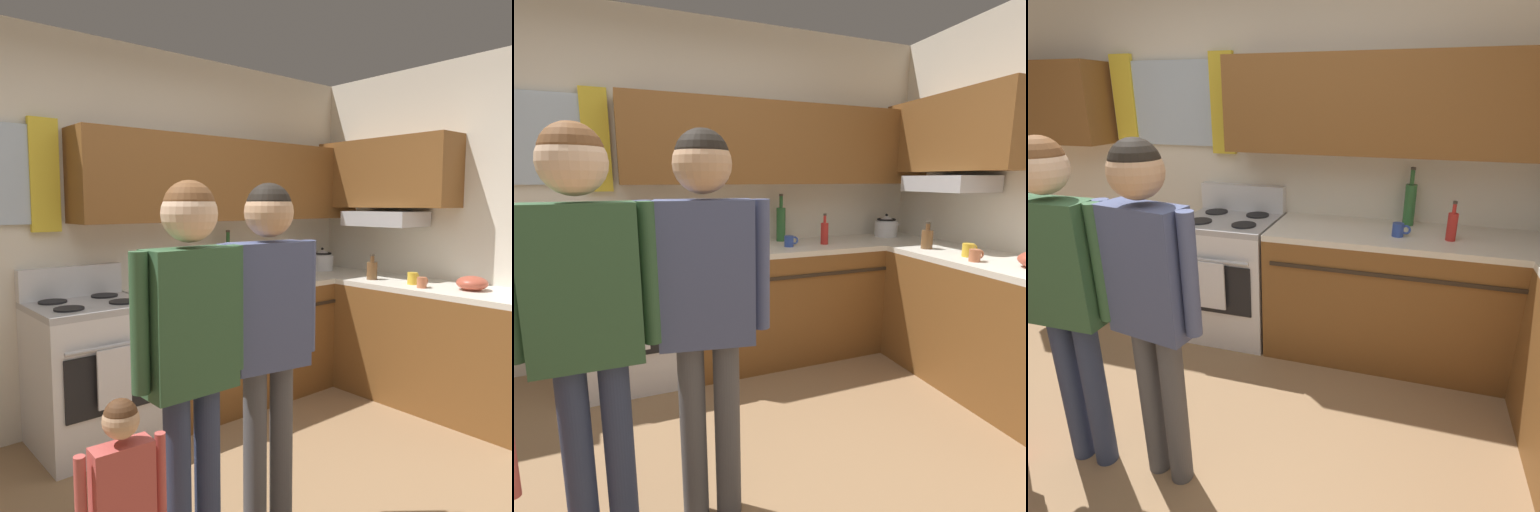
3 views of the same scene
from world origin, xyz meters
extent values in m
cube|color=silver|center=(0.00, 1.90, 1.30)|extent=(4.60, 0.10, 2.60)
cube|color=yellow|center=(-0.38, 1.82, 1.68)|extent=(0.18, 0.04, 0.70)
cube|color=brown|center=(1.03, 1.69, 1.68)|extent=(2.55, 0.32, 0.61)
cube|color=brown|center=(2.14, 1.10, 1.75)|extent=(0.32, 1.21, 0.56)
cube|color=#B7B7BC|center=(2.08, 1.05, 1.38)|extent=(0.40, 0.60, 0.12)
cube|color=brown|center=(1.21, 1.54, 0.43)|extent=(2.19, 0.62, 0.86)
cube|color=silver|center=(1.21, 1.54, 0.88)|extent=(2.19, 0.62, 0.04)
cube|color=brown|center=(1.99, 0.49, 0.43)|extent=(0.62, 1.48, 0.86)
cube|color=silver|center=(1.99, 0.49, 0.88)|extent=(0.62, 1.48, 0.04)
cube|color=#2D2319|center=(1.21, 1.23, 0.72)|extent=(2.07, 0.01, 0.02)
cube|color=silver|center=(-0.24, 1.54, 0.43)|extent=(0.67, 0.62, 0.86)
cube|color=black|center=(-0.24, 1.23, 0.48)|extent=(0.55, 0.01, 0.36)
cylinder|color=#ADADB2|center=(-0.24, 1.20, 0.70)|extent=(0.55, 0.02, 0.02)
cube|color=#ADADB2|center=(-0.24, 1.54, 0.88)|extent=(0.67, 0.62, 0.04)
cube|color=silver|center=(-0.24, 1.81, 1.00)|extent=(0.67, 0.08, 0.20)
cylinder|color=black|center=(-0.41, 1.40, 0.91)|extent=(0.17, 0.17, 0.01)
cylinder|color=black|center=(-0.07, 1.40, 0.91)|extent=(0.17, 0.17, 0.01)
cylinder|color=black|center=(-0.41, 1.68, 0.91)|extent=(0.17, 0.17, 0.01)
cylinder|color=black|center=(-0.07, 1.68, 0.91)|extent=(0.17, 0.17, 0.01)
cube|color=silver|center=(-0.24, 1.19, 0.52)|extent=(0.20, 0.02, 0.34)
cylinder|color=brown|center=(1.88, 1.02, 0.97)|extent=(0.08, 0.08, 0.14)
cylinder|color=brown|center=(1.88, 1.02, 1.06)|extent=(0.03, 0.03, 0.05)
cylinder|color=#3F382D|center=(1.88, 1.02, 1.10)|extent=(0.04, 0.04, 0.02)
cylinder|color=#2D6633|center=(1.00, 1.76, 1.04)|extent=(0.08, 0.08, 0.28)
cylinder|color=#2D6633|center=(1.00, 1.76, 1.23)|extent=(0.03, 0.03, 0.10)
cylinder|color=#3F382D|center=(1.00, 1.76, 1.29)|extent=(0.03, 0.03, 0.02)
cylinder|color=red|center=(1.26, 1.48, 0.99)|extent=(0.06, 0.06, 0.17)
cylinder|color=red|center=(1.26, 1.48, 1.10)|extent=(0.02, 0.02, 0.06)
cylinder|color=#3F382D|center=(1.26, 1.48, 1.14)|extent=(0.03, 0.03, 0.02)
cylinder|color=#B76642|center=(1.82, 0.53, 0.94)|extent=(0.07, 0.07, 0.08)
torus|color=#B76642|center=(1.86, 0.53, 0.94)|extent=(0.06, 0.01, 0.06)
cylinder|color=#2D479E|center=(0.95, 1.47, 0.94)|extent=(0.07, 0.07, 0.08)
torus|color=#2D479E|center=(1.00, 1.47, 0.95)|extent=(0.06, 0.01, 0.06)
cylinder|color=gold|center=(1.91, 0.66, 0.95)|extent=(0.08, 0.08, 0.09)
torus|color=gold|center=(1.96, 0.66, 0.95)|extent=(0.06, 0.01, 0.06)
cylinder|color=silver|center=(2.00, 1.66, 0.97)|extent=(0.20, 0.20, 0.14)
cone|color=silver|center=(2.00, 1.66, 1.06)|extent=(0.18, 0.18, 0.05)
sphere|color=black|center=(2.00, 1.66, 1.09)|extent=(0.02, 0.02, 0.02)
cone|color=silver|center=(2.13, 1.66, 1.00)|extent=(0.09, 0.04, 0.07)
torus|color=black|center=(2.00, 1.66, 1.05)|extent=(0.17, 0.17, 0.02)
cylinder|color=#B24C38|center=(2.00, 0.25, 0.92)|extent=(0.12, 0.12, 0.03)
ellipsoid|color=#B24C38|center=(2.00, 0.25, 0.95)|extent=(0.21, 0.21, 0.10)
cylinder|color=#2D3856|center=(-0.33, 0.13, 0.39)|extent=(0.11, 0.11, 0.78)
cylinder|color=#2D3856|center=(-0.47, 0.13, 0.39)|extent=(0.11, 0.11, 0.78)
cube|color=#335938|center=(-0.40, 0.13, 1.06)|extent=(0.36, 0.15, 0.56)
cylinder|color=#335938|center=(-0.19, 0.13, 1.08)|extent=(0.07, 0.07, 0.51)
cylinder|color=#335938|center=(-0.62, 0.13, 1.08)|extent=(0.07, 0.07, 0.51)
sphere|color=beige|center=(-0.40, 0.13, 1.47)|extent=(0.22, 0.22, 0.22)
sphere|color=brown|center=(-0.40, 0.13, 1.49)|extent=(0.20, 0.20, 0.20)
cylinder|color=#4C4C51|center=(0.09, 0.15, 0.39)|extent=(0.11, 0.11, 0.78)
cylinder|color=#4C4C51|center=(-0.05, 0.17, 0.39)|extent=(0.11, 0.11, 0.78)
cube|color=#47517A|center=(0.02, 0.16, 1.06)|extent=(0.38, 0.21, 0.56)
cylinder|color=#47517A|center=(0.23, 0.12, 1.08)|extent=(0.07, 0.07, 0.51)
cylinder|color=#47517A|center=(-0.19, 0.19, 1.08)|extent=(0.07, 0.07, 0.51)
sphere|color=tan|center=(0.02, 0.16, 1.47)|extent=(0.22, 0.22, 0.22)
sphere|color=black|center=(0.02, 0.16, 1.49)|extent=(0.20, 0.20, 0.20)
cube|color=#BF4C47|center=(-0.77, -0.02, 0.59)|extent=(0.20, 0.10, 0.31)
cylinder|color=#BF4C47|center=(-0.63, -0.03, 0.60)|extent=(0.04, 0.04, 0.28)
cylinder|color=#BF4C47|center=(-0.90, -0.01, 0.60)|extent=(0.04, 0.04, 0.28)
sphere|color=tan|center=(-0.77, -0.02, 0.82)|extent=(0.12, 0.12, 0.12)
sphere|color=#4C2D19|center=(-0.77, -0.02, 0.84)|extent=(0.11, 0.11, 0.11)
camera|label=1|loc=(-1.45, -1.50, 1.51)|focal=36.11mm
camera|label=2|loc=(-0.29, -1.29, 1.41)|focal=27.78mm
camera|label=3|loc=(1.02, -1.23, 1.73)|focal=30.21mm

